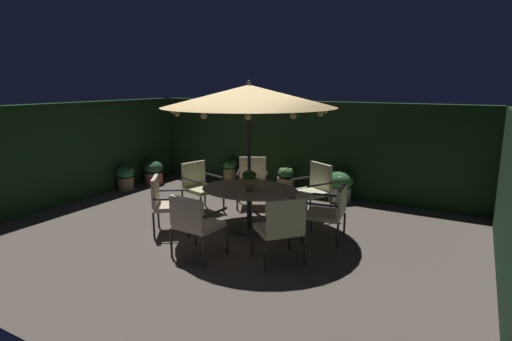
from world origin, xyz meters
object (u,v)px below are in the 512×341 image
at_px(patio_chair_north, 331,210).
at_px(patio_chair_northeast, 313,187).
at_px(patio_umbrella, 249,96).
at_px(patio_dining_table, 249,196).
at_px(patio_chair_south, 166,201).
at_px(potted_plant_right_far, 153,172).
at_px(potted_plant_front_corner, 286,181).
at_px(centerpiece_planter, 249,178).
at_px(potted_plant_back_left, 230,172).
at_px(patio_chair_east, 252,178).
at_px(potted_plant_back_center, 340,185).
at_px(potted_plant_left_far, 125,177).
at_px(patio_chair_southwest, 194,221).
at_px(patio_chair_west, 281,225).
at_px(patio_chair_southeast, 199,184).

height_order(patio_chair_north, patio_chair_northeast, patio_chair_northeast).
distance_m(patio_umbrella, patio_chair_northeast, 2.24).
xyz_separation_m(patio_dining_table, patio_chair_south, (-1.16, -0.81, -0.03)).
xyz_separation_m(potted_plant_right_far, potted_plant_front_corner, (3.34, 0.72, 0.01)).
bearing_deg(centerpiece_planter, patio_umbrella, 120.19).
relative_size(centerpiece_planter, potted_plant_back_left, 0.59).
height_order(patio_dining_table, patio_chair_east, patio_chair_east).
distance_m(patio_chair_south, potted_plant_back_center, 3.82).
bearing_deg(potted_plant_left_far, potted_plant_front_corner, 23.05).
height_order(patio_dining_table, centerpiece_planter, centerpiece_planter).
relative_size(patio_chair_northeast, potted_plant_back_center, 1.50).
height_order(patio_chair_southwest, potted_plant_front_corner, patio_chair_southwest).
relative_size(patio_chair_south, potted_plant_left_far, 1.66).
distance_m(potted_plant_back_center, potted_plant_back_left, 2.86).
bearing_deg(patio_chair_west, potted_plant_right_far, 152.01).
bearing_deg(patio_chair_northeast, patio_chair_west, -80.59).
bearing_deg(patio_chair_northeast, patio_chair_south, -132.03).
relative_size(patio_chair_southeast, patio_chair_west, 1.00).
height_order(patio_chair_northeast, potted_plant_right_far, patio_chair_northeast).
bearing_deg(potted_plant_back_left, patio_chair_northeast, -24.71).
relative_size(centerpiece_planter, patio_chair_northeast, 0.37).
xyz_separation_m(patio_chair_southeast, potted_plant_front_corner, (0.98, 1.93, -0.25)).
height_order(centerpiece_planter, patio_chair_north, centerpiece_planter).
bearing_deg(patio_chair_northeast, potted_plant_right_far, 175.40).
xyz_separation_m(patio_chair_east, potted_plant_left_far, (-3.24, -0.43, -0.26)).
bearing_deg(potted_plant_right_far, centerpiece_planter, -24.56).
relative_size(patio_dining_table, potted_plant_back_center, 2.56).
height_order(patio_chair_south, potted_plant_back_left, patio_chair_south).
bearing_deg(potted_plant_back_center, centerpiece_planter, -106.70).
xyz_separation_m(patio_umbrella, potted_plant_front_corner, (-0.38, 2.32, -1.98)).
bearing_deg(patio_chair_northeast, patio_umbrella, -119.21).
xyz_separation_m(patio_chair_north, potted_plant_front_corner, (-1.79, 2.16, -0.21)).
height_order(potted_plant_front_corner, potted_plant_back_center, potted_plant_back_center).
bearing_deg(potted_plant_left_far, patio_dining_table, -12.01).
xyz_separation_m(potted_plant_left_far, potted_plant_back_center, (4.74, 1.60, 0.05)).
bearing_deg(patio_chair_south, patio_chair_northeast, 47.97).
relative_size(centerpiece_planter, potted_plant_back_center, 0.55).
distance_m(patio_chair_southeast, potted_plant_front_corner, 2.18).
bearing_deg(patio_chair_south, potted_plant_front_corner, 76.11).
height_order(patio_chair_north, potted_plant_back_left, patio_chair_north).
bearing_deg(potted_plant_right_far, potted_plant_back_center, 10.30).
bearing_deg(patio_chair_north, potted_plant_left_far, 172.85).
relative_size(potted_plant_front_corner, potted_plant_back_center, 0.94).
bearing_deg(patio_chair_east, patio_chair_south, -103.69).
bearing_deg(potted_plant_back_center, patio_umbrella, -109.33).
height_order(patio_chair_northeast, patio_chair_south, patio_chair_northeast).
distance_m(patio_chair_north, patio_chair_east, 2.33).
bearing_deg(patio_chair_south, patio_dining_table, 35.07).
bearing_deg(potted_plant_left_far, patio_chair_east, 7.59).
bearing_deg(patio_chair_east, potted_plant_back_left, 137.71).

